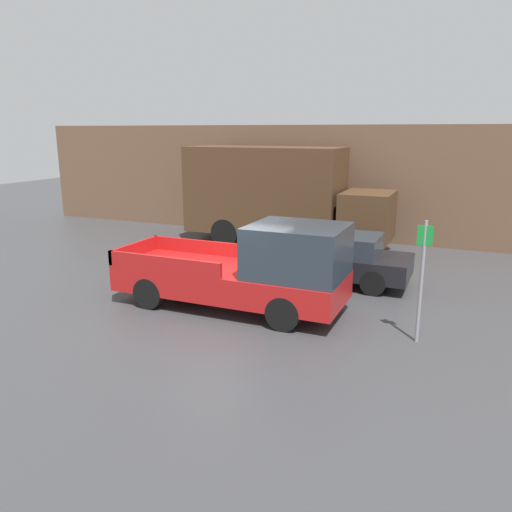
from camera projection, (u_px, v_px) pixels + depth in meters
name	position (u px, v px, depth m)	size (l,w,h in m)	color
ground_plane	(230.00, 308.00, 12.36)	(60.00, 60.00, 0.00)	#3D3D3F
building_wall	(330.00, 183.00, 19.81)	(28.00, 0.15, 4.48)	brown
pickup_truck	(251.00, 270.00, 11.97)	(5.67, 2.05, 2.19)	red
car	(332.00, 257.00, 14.35)	(4.45, 1.83, 1.42)	black
delivery_truck	(278.00, 194.00, 18.52)	(7.60, 2.33, 3.68)	#4C331E
parking_sign	(422.00, 275.00, 10.03)	(0.30, 0.07, 2.55)	gray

